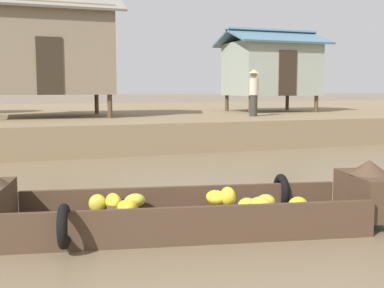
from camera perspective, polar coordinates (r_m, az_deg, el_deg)
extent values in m
plane|color=#726047|center=(10.90, -10.77, -3.45)|extent=(300.00, 300.00, 0.00)
cube|color=#7F6B4C|center=(23.04, -15.69, 2.79)|extent=(160.00, 20.00, 0.90)
cube|color=#473323|center=(6.49, -0.39, -9.67)|extent=(4.73, 2.16, 0.12)
cube|color=#473323|center=(7.01, -1.11, -6.45)|extent=(4.49, 0.97, 0.35)
cube|color=#473323|center=(5.85, 0.48, -9.12)|extent=(4.49, 0.97, 0.35)
cube|color=#473323|center=(7.21, 20.16, -5.61)|extent=(0.73, 1.18, 0.57)
cone|color=#473323|center=(7.14, 20.28, -2.59)|extent=(0.66, 0.66, 0.20)
cube|color=#473323|center=(6.36, -9.19, -7.74)|extent=(0.42, 1.18, 0.05)
torus|color=black|center=(7.47, 10.54, -5.48)|extent=(0.22, 0.53, 0.52)
torus|color=black|center=(5.69, -14.95, -9.42)|extent=(0.22, 0.53, 0.52)
ellipsoid|color=yellow|center=(6.55, 4.27, -6.23)|extent=(0.25, 0.27, 0.26)
ellipsoid|color=yellow|center=(6.49, 12.47, -7.22)|extent=(0.31, 0.26, 0.25)
ellipsoid|color=yellow|center=(6.61, 2.88, -6.35)|extent=(0.31, 0.38, 0.19)
ellipsoid|color=gold|center=(6.51, 8.76, -6.78)|extent=(0.28, 0.28, 0.20)
ellipsoid|color=gold|center=(6.33, -7.86, -7.43)|extent=(0.25, 0.30, 0.18)
ellipsoid|color=yellow|center=(6.60, -9.32, -6.79)|extent=(0.23, 0.31, 0.24)
ellipsoid|color=gold|center=(6.42, 8.15, -7.12)|extent=(0.31, 0.38, 0.20)
ellipsoid|color=yellow|center=(6.68, -6.80, -6.67)|extent=(0.40, 0.38, 0.19)
ellipsoid|color=yellow|center=(6.23, -7.49, -7.45)|extent=(0.31, 0.35, 0.20)
ellipsoid|color=gold|center=(6.46, 6.55, -7.22)|extent=(0.40, 0.40, 0.19)
ellipsoid|color=gold|center=(6.72, -11.15, -6.93)|extent=(0.28, 0.24, 0.25)
cylinder|color=#4C3826|center=(16.27, -9.72, 4.42)|extent=(0.16, 0.16, 0.79)
cylinder|color=#4C3826|center=(19.11, -11.25, 4.70)|extent=(0.16, 0.16, 0.79)
cube|color=#7A6B56|center=(17.52, -16.93, 10.41)|extent=(4.21, 3.28, 2.90)
cube|color=#2D2319|center=(15.83, -16.54, 8.87)|extent=(0.80, 0.04, 1.80)
cube|color=gray|center=(18.54, -17.26, 15.60)|extent=(4.91, 2.12, 1.06)
cylinder|color=#4C3826|center=(19.24, 6.96, 4.65)|extent=(0.16, 0.16, 0.70)
cylinder|color=#4C3826|center=(20.80, 14.52, 4.63)|extent=(0.16, 0.16, 0.70)
cylinder|color=#4C3826|center=(21.32, 4.15, 4.87)|extent=(0.16, 0.16, 0.70)
cylinder|color=#4C3826|center=(22.74, 11.23, 4.87)|extent=(0.16, 0.16, 0.70)
cube|color=gray|center=(20.98, 9.35, 8.74)|extent=(3.46, 2.71, 2.21)
cube|color=#2D2319|center=(19.78, 11.30, 8.24)|extent=(0.80, 0.04, 1.80)
cube|color=slate|center=(20.49, 10.36, 12.47)|extent=(4.16, 1.85, 0.70)
cube|color=slate|center=(21.66, 8.52, 12.18)|extent=(4.16, 1.85, 0.70)
cylinder|color=#332D28|center=(17.31, 7.30, 4.53)|extent=(0.28, 0.28, 0.75)
cylinder|color=#B7AD99|center=(17.30, 7.34, 6.76)|extent=(0.34, 0.34, 0.60)
sphere|color=#9E7556|center=(17.31, 7.36, 8.15)|extent=(0.22, 0.22, 0.22)
cone|color=tan|center=(17.31, 7.36, 8.55)|extent=(0.44, 0.44, 0.14)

